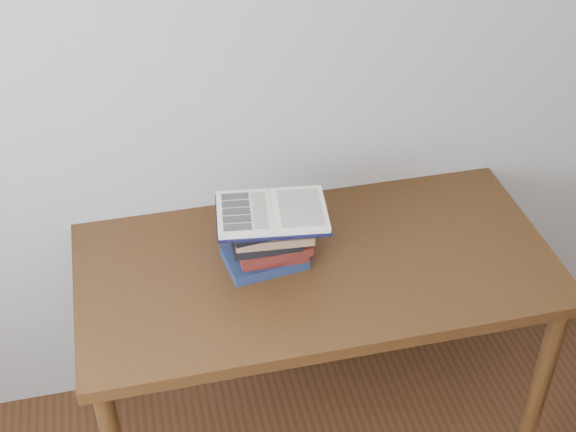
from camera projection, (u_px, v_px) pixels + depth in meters
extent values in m
cube|color=#B2AEA8|center=(272.00, 68.00, 2.49)|extent=(3.50, 0.04, 2.60)
cube|color=#492B12|center=(317.00, 267.00, 2.53)|extent=(1.50, 0.75, 0.04)
cylinder|color=#492B12|center=(539.00, 388.00, 2.66)|extent=(0.06, 0.06, 0.76)
cylinder|color=#492B12|center=(107.00, 324.00, 2.89)|extent=(0.06, 0.06, 0.76)
cylinder|color=#492B12|center=(464.00, 267.00, 3.14)|extent=(0.06, 0.06, 0.76)
cube|color=#182A49|center=(265.00, 257.00, 2.51)|extent=(0.26, 0.20, 0.04)
cube|color=#5C1C17|center=(271.00, 248.00, 2.49)|extent=(0.21, 0.15, 0.03)
cube|color=#5C1C17|center=(271.00, 244.00, 2.46)|extent=(0.23, 0.18, 0.03)
cube|color=black|center=(265.00, 238.00, 2.44)|extent=(0.21, 0.15, 0.03)
cube|color=#8B6148|center=(273.00, 231.00, 2.42)|extent=(0.25, 0.17, 0.03)
cube|color=black|center=(267.00, 220.00, 2.42)|extent=(0.26, 0.19, 0.03)
cube|color=black|center=(272.00, 215.00, 2.40)|extent=(0.36, 0.27, 0.01)
cube|color=white|center=(244.00, 213.00, 2.39)|extent=(0.19, 0.24, 0.01)
cube|color=white|center=(300.00, 210.00, 2.40)|extent=(0.19, 0.24, 0.01)
cylinder|color=white|center=(272.00, 212.00, 2.40)|extent=(0.04, 0.22, 0.01)
cube|color=black|center=(235.00, 196.00, 2.44)|extent=(0.09, 0.04, 0.00)
cube|color=black|center=(236.00, 204.00, 2.41)|extent=(0.09, 0.04, 0.00)
cube|color=black|center=(236.00, 211.00, 2.38)|extent=(0.09, 0.04, 0.00)
cube|color=black|center=(237.00, 219.00, 2.35)|extent=(0.09, 0.04, 0.00)
cube|color=black|center=(238.00, 227.00, 2.32)|extent=(0.09, 0.04, 0.00)
cube|color=silver|center=(260.00, 210.00, 2.39)|extent=(0.06, 0.19, 0.00)
cube|color=silver|center=(301.00, 207.00, 2.40)|extent=(0.15, 0.20, 0.00)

